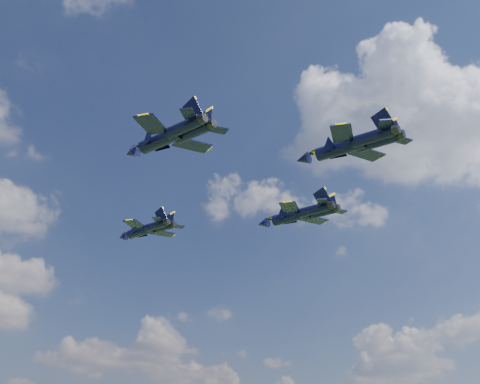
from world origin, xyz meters
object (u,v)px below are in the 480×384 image
Objects in this scene: jet_right at (289,217)px; jet_slot at (337,149)px; jet_lead at (140,231)px; jet_left at (158,141)px.

jet_slot is at bearing -133.40° from jet_right.
jet_slot is at bearing -90.07° from jet_lead.
jet_right is at bearing 45.09° from jet_slot.
jet_left is at bearing 132.27° from jet_slot.
jet_left is 1.00× the size of jet_slot.
jet_right is (23.36, -11.76, 3.68)m from jet_lead.
jet_lead is at bearing 133.55° from jet_right.
jet_left is at bearing -174.95° from jet_right.
jet_left is 24.07m from jet_slot.
jet_right reaches higher than jet_slot.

